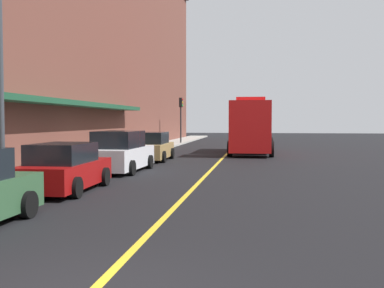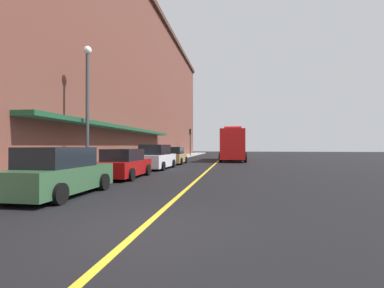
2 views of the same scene
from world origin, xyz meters
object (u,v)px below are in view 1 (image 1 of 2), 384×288
at_px(parking_meter_0, 108,145).
at_px(street_lamp_left, 0,53).
at_px(parked_car_1, 65,169).
at_px(fire_truck, 252,128).
at_px(parked_car_3, 152,147).
at_px(traffic_light_near, 181,111).
at_px(parked_car_2, 120,153).

height_order(parking_meter_0, street_lamp_left, street_lamp_left).
bearing_deg(parked_car_1, fire_truck, -18.17).
height_order(parked_car_1, fire_truck, fire_truck).
bearing_deg(parked_car_3, traffic_light_near, 3.56).
bearing_deg(parking_meter_0, parked_car_3, 65.69).
bearing_deg(street_lamp_left, traffic_light_near, 88.76).
bearing_deg(fire_truck, street_lamp_left, -21.37).
relative_size(parked_car_1, street_lamp_left, 0.63).
height_order(parked_car_1, parking_meter_0, parked_car_1).
height_order(parked_car_1, parked_car_3, parked_car_3).
distance_m(fire_truck, parking_meter_0, 12.21).
relative_size(parking_meter_0, street_lamp_left, 0.19).
bearing_deg(street_lamp_left, parking_meter_0, 86.07).
relative_size(fire_truck, parking_meter_0, 6.83).
bearing_deg(parked_car_1, parked_car_2, -1.52).
height_order(parked_car_3, traffic_light_near, traffic_light_near).
xyz_separation_m(parked_car_3, fire_truck, (5.56, 6.64, 1.01)).
relative_size(fire_truck, traffic_light_near, 2.11).
bearing_deg(fire_truck, parked_car_2, -23.31).
bearing_deg(parked_car_3, parked_car_2, 178.54).
xyz_separation_m(fire_truck, parking_meter_0, (-7.05, -9.94, -0.72)).
xyz_separation_m(parked_car_3, street_lamp_left, (-2.09, -12.04, 3.64)).
bearing_deg(parked_car_3, parked_car_1, 178.62).
relative_size(parked_car_1, parked_car_3, 1.01).
bearing_deg(parked_car_1, parked_car_3, -1.59).
bearing_deg(parked_car_1, street_lamp_left, 96.75).
relative_size(parked_car_2, fire_truck, 0.52).
relative_size(street_lamp_left, traffic_light_near, 1.61).
bearing_deg(traffic_light_near, parking_meter_0, -90.16).
bearing_deg(street_lamp_left, parked_car_2, 71.81).
distance_m(parked_car_1, parked_car_2, 5.90).
distance_m(parked_car_2, fire_truck, 13.74).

